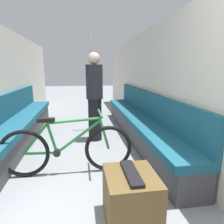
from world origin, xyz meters
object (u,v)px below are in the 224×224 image
at_px(bench_seat_row_left, 17,129).
at_px(passenger_standing, 95,96).
at_px(bench_seat_row_right, 139,123).
at_px(luggage_bag, 131,198).
at_px(bicycle, 67,149).
at_px(grab_pole_near, 91,84).

height_order(bench_seat_row_left, passenger_standing, passenger_standing).
height_order(bench_seat_row_right, luggage_bag, bench_seat_row_right).
bearing_deg(bench_seat_row_right, bicycle, -137.82).
xyz_separation_m(bench_seat_row_right, bicycle, (-1.27, -1.15, 0.04)).
relative_size(bench_seat_row_right, luggage_bag, 8.15).
xyz_separation_m(bench_seat_row_left, passenger_standing, (1.37, 0.05, 0.53)).
xyz_separation_m(bench_seat_row_left, grab_pole_near, (1.33, 0.67, 0.70)).
relative_size(bench_seat_row_left, luggage_bag, 8.15).
relative_size(grab_pole_near, passenger_standing, 1.29).
relative_size(bench_seat_row_right, passenger_standing, 2.52).
height_order(bench_seat_row_left, bicycle, bench_seat_row_left).
bearing_deg(grab_pole_near, bench_seat_row_left, -153.46).
xyz_separation_m(bench_seat_row_left, bicycle, (0.93, -1.15, 0.04)).
relative_size(bench_seat_row_left, bench_seat_row_right, 1.00).
distance_m(bench_seat_row_right, bicycle, 1.72).
bearing_deg(grab_pole_near, bicycle, -102.44).
bearing_deg(bench_seat_row_right, grab_pole_near, 142.69).
bearing_deg(luggage_bag, grab_pole_near, 93.77).
bearing_deg(bench_seat_row_left, luggage_bag, -53.98).
bearing_deg(luggage_bag, bicycle, 122.16).
distance_m(bicycle, passenger_standing, 1.37).
bearing_deg(grab_pole_near, passenger_standing, -86.65).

